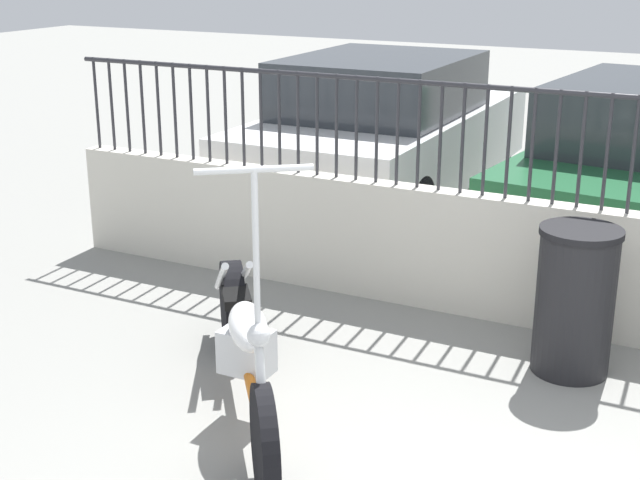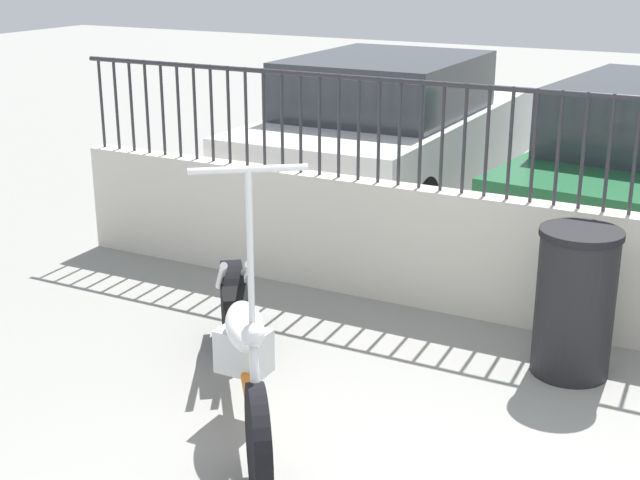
# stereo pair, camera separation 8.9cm
# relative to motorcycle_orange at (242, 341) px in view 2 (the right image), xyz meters

# --- Properties ---
(low_wall) EXTENTS (8.57, 0.18, 0.86)m
(low_wall) POSITION_rel_motorcycle_orange_xyz_m (1.70, 1.82, 0.05)
(low_wall) COLOR beige
(low_wall) RESTS_ON ground_plane
(fence_railing) EXTENTS (8.57, 0.04, 0.74)m
(fence_railing) POSITION_rel_motorcycle_orange_xyz_m (1.70, 1.82, 0.97)
(fence_railing) COLOR #2D2D33
(fence_railing) RESTS_ON low_wall
(motorcycle_orange) EXTENTS (1.51, 1.93, 1.55)m
(motorcycle_orange) POSITION_rel_motorcycle_orange_xyz_m (0.00, 0.00, 0.00)
(motorcycle_orange) COLOR black
(motorcycle_orange) RESTS_ON ground_plane
(trash_bin) EXTENTS (0.48, 0.48, 0.90)m
(trash_bin) POSITION_rel_motorcycle_orange_xyz_m (1.54, 1.23, 0.08)
(trash_bin) COLOR black
(trash_bin) RESTS_ON ground_plane
(car_white) EXTENTS (1.72, 4.01, 1.47)m
(car_white) POSITION_rel_motorcycle_orange_xyz_m (-0.91, 4.13, 0.35)
(car_white) COLOR black
(car_white) RESTS_ON ground_plane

